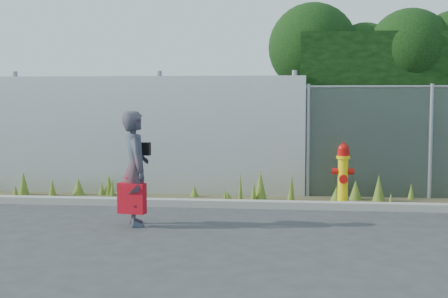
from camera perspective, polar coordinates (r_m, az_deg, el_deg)
ground at (r=8.54m, az=0.98°, el=-7.51°), size 80.00×80.00×0.00m
curb at (r=10.29m, az=1.91°, el=-5.05°), size 16.00×0.22×0.12m
weed_strip at (r=11.03m, az=-0.17°, el=-3.99°), size 16.00×1.32×0.54m
corrugated_fence at (r=12.03m, az=-13.23°, el=1.25°), size 8.50×0.21×2.30m
fire_hydrant at (r=10.53m, az=10.83°, el=-2.38°), size 0.36×0.32×1.07m
woman at (r=8.89m, az=-8.12°, el=-1.76°), size 0.58×0.70×1.62m
red_tote_bag at (r=8.81m, az=-8.42°, el=-4.48°), size 0.39×0.14×0.51m
black_shoulder_bag at (r=8.96m, az=-7.54°, el=0.02°), size 0.25×0.10×0.19m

